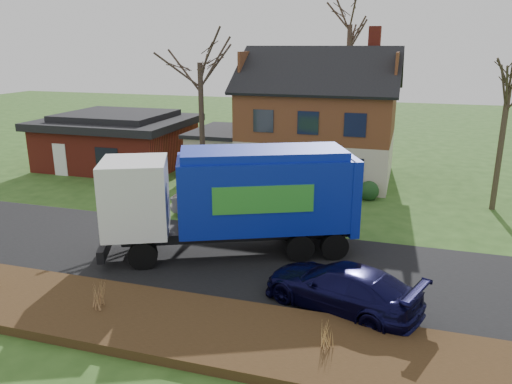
# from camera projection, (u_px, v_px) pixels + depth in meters

# --- Properties ---
(ground) EXTENTS (120.00, 120.00, 0.00)m
(ground) POSITION_uv_depth(u_px,v_px,m) (207.00, 256.00, 20.15)
(ground) COLOR #2A4C19
(ground) RESTS_ON ground
(road) EXTENTS (80.00, 7.00, 0.02)m
(road) POSITION_uv_depth(u_px,v_px,m) (207.00, 256.00, 20.15)
(road) COLOR black
(road) RESTS_ON ground
(mulch_verge) EXTENTS (80.00, 3.50, 0.30)m
(mulch_verge) POSITION_uv_depth(u_px,v_px,m) (141.00, 319.00, 15.25)
(mulch_verge) COLOR #302010
(mulch_verge) RESTS_ON ground
(main_house) EXTENTS (12.95, 8.95, 9.26)m
(main_house) POSITION_uv_depth(u_px,v_px,m) (311.00, 114.00, 31.34)
(main_house) COLOR beige
(main_house) RESTS_ON ground
(ranch_house) EXTENTS (9.80, 8.20, 3.70)m
(ranch_house) POSITION_uv_depth(u_px,v_px,m) (118.00, 140.00, 34.91)
(ranch_house) COLOR maroon
(ranch_house) RESTS_ON ground
(garbage_truck) EXTENTS (10.27, 6.51, 4.30)m
(garbage_truck) POSITION_uv_depth(u_px,v_px,m) (236.00, 195.00, 19.80)
(garbage_truck) COLOR black
(garbage_truck) RESTS_ON ground
(silver_sedan) EXTENTS (4.53, 1.95, 1.45)m
(silver_sedan) POSITION_uv_depth(u_px,v_px,m) (217.00, 202.00, 24.71)
(silver_sedan) COLOR #94959B
(silver_sedan) RESTS_ON ground
(navy_wagon) EXTENTS (5.60, 3.80, 1.51)m
(navy_wagon) POSITION_uv_depth(u_px,v_px,m) (341.00, 287.00, 15.95)
(navy_wagon) COLOR black
(navy_wagon) RESTS_ON ground
(tree_front_west) EXTENTS (3.39, 3.39, 10.08)m
(tree_front_west) POSITION_uv_depth(u_px,v_px,m) (199.00, 43.00, 27.28)
(tree_front_west) COLOR #382A21
(tree_front_west) RESTS_ON ground
(tree_front_east) EXTENTS (3.19, 3.19, 8.87)m
(tree_front_east) POSITION_uv_depth(u_px,v_px,m) (512.00, 66.00, 23.84)
(tree_front_east) COLOR #423728
(tree_front_east) RESTS_ON ground
(tree_back) EXTENTS (4.14, 4.14, 13.11)m
(tree_back) POSITION_uv_depth(u_px,v_px,m) (351.00, 7.00, 37.39)
(tree_back) COLOR #3C2B24
(tree_back) RESTS_ON ground
(grass_clump_mid) EXTENTS (0.33, 0.27, 0.92)m
(grass_clump_mid) POSITION_uv_depth(u_px,v_px,m) (100.00, 295.00, 15.46)
(grass_clump_mid) COLOR #9B7044
(grass_clump_mid) RESTS_ON mulch_verge
(grass_clump_east) EXTENTS (0.31, 0.25, 0.76)m
(grass_clump_east) POSITION_uv_depth(u_px,v_px,m) (325.00, 334.00, 13.49)
(grass_clump_east) COLOR tan
(grass_clump_east) RESTS_ON mulch_verge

